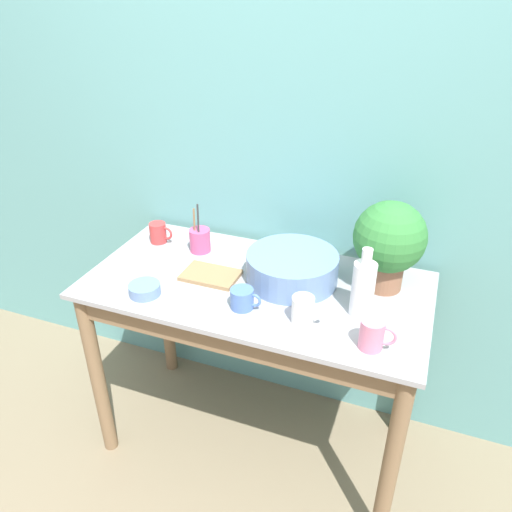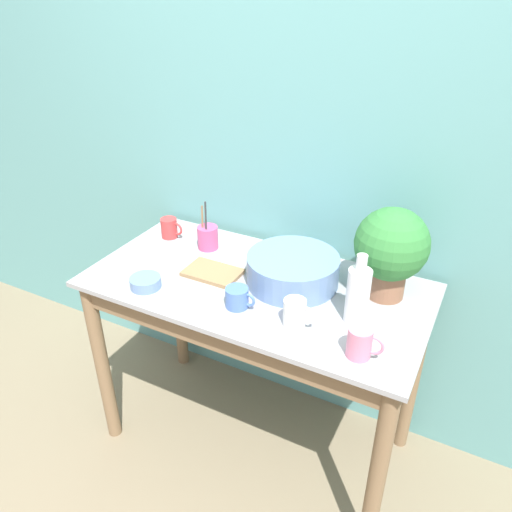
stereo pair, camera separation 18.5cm
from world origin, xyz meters
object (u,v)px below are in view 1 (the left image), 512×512
at_px(bottle_tall, 363,288).
at_px(mug_pink, 373,334).
at_px(potted_plant, 389,241).
at_px(bowl_small_blue, 145,289).
at_px(mug_white, 304,310).
at_px(utensil_cup, 200,240).
at_px(mug_red, 159,233).
at_px(tray_board, 211,275).
at_px(mug_blue, 243,299).
at_px(bowl_wash_large, 292,268).

xyz_separation_m(bottle_tall, mug_pink, (0.07, -0.17, -0.06)).
distance_m(potted_plant, bowl_small_blue, 0.91).
bearing_deg(mug_white, mug_pink, -12.01).
bearing_deg(potted_plant, mug_pink, -87.15).
relative_size(bottle_tall, utensil_cup, 1.15).
bearing_deg(mug_red, tray_board, -28.61).
bearing_deg(mug_blue, bottle_tall, 15.84).
relative_size(mug_blue, mug_red, 1.06).
bearing_deg(bottle_tall, mug_red, 166.90).
bearing_deg(mug_pink, bowl_small_blue, 179.63).
bearing_deg(mug_pink, mug_blue, 173.18).
height_order(mug_red, bowl_small_blue, mug_red).
distance_m(potted_plant, bottle_tall, 0.23).
distance_m(potted_plant, bowl_wash_large, 0.37).
bearing_deg(mug_white, potted_plant, 55.36).
xyz_separation_m(bottle_tall, mug_blue, (-0.40, -0.11, -0.07)).
distance_m(mug_pink, mug_red, 1.06).
distance_m(mug_pink, mug_white, 0.24).
distance_m(bottle_tall, utensil_cup, 0.75).
distance_m(bowl_wash_large, mug_white, 0.26).
xyz_separation_m(mug_red, utensil_cup, (0.21, -0.01, 0.01)).
bearing_deg(bowl_small_blue, bowl_wash_large, 30.68).
bearing_deg(tray_board, mug_red, 151.39).
xyz_separation_m(mug_white, mug_red, (-0.75, 0.33, -0.00)).
bearing_deg(mug_red, utensil_cup, -2.15).
bearing_deg(utensil_cup, mug_blue, -44.51).
distance_m(mug_white, tray_board, 0.45).
bearing_deg(potted_plant, bottle_tall, -103.35).
bearing_deg(mug_red, bottle_tall, -13.10).
distance_m(mug_white, bowl_small_blue, 0.60).
bearing_deg(bowl_wash_large, mug_white, -64.26).
bearing_deg(bottle_tall, utensil_cup, 163.93).
distance_m(mug_white, utensil_cup, 0.64).
distance_m(bottle_tall, mug_red, 0.95).
relative_size(potted_plant, bowl_wash_large, 0.98).
bearing_deg(utensil_cup, mug_white, -30.58).
bearing_deg(bowl_wash_large, mug_pink, -39.30).
bearing_deg(bowl_wash_large, bowl_small_blue, -149.32).
distance_m(mug_blue, mug_red, 0.62).
bearing_deg(bottle_tall, tray_board, 176.91).
relative_size(mug_pink, bowl_small_blue, 0.99).
height_order(mug_pink, mug_red, mug_pink).
bearing_deg(mug_red, bowl_wash_large, -8.36).
height_order(bottle_tall, mug_pink, bottle_tall).
relative_size(potted_plant, bottle_tall, 1.34).
xyz_separation_m(mug_blue, utensil_cup, (-0.33, 0.32, 0.01)).
height_order(bottle_tall, utensil_cup, bottle_tall).
relative_size(mug_white, mug_red, 1.06).
bearing_deg(mug_white, bowl_wash_large, 115.74).
height_order(bottle_tall, mug_red, bottle_tall).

